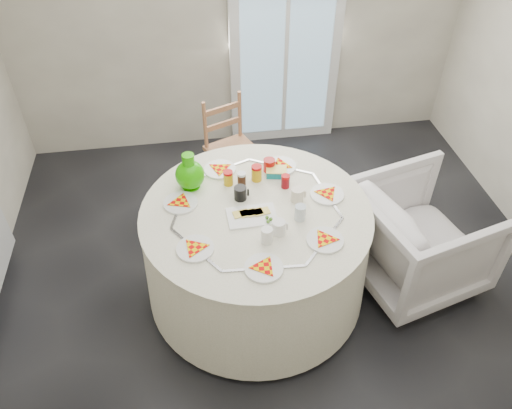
{
  "coord_description": "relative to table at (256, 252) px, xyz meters",
  "views": [
    {
      "loc": [
        -0.51,
        -2.2,
        2.8
      ],
      "look_at": [
        -0.16,
        0.05,
        0.8
      ],
      "focal_mm": 35.0,
      "sensor_mm": 36.0,
      "label": 1
    }
  ],
  "objects": [
    {
      "name": "floor",
      "position": [
        0.16,
        -0.05,
        -0.38
      ],
      "size": [
        4.0,
        4.0,
        0.0
      ],
      "primitive_type": "plane",
      "color": "black",
      "rests_on": "ground"
    },
    {
      "name": "wall_back",
      "position": [
        0.16,
        1.95,
        0.93
      ],
      "size": [
        4.0,
        0.02,
        2.6
      ],
      "primitive_type": "cube",
      "color": "#BCB5A3",
      "rests_on": "floor"
    },
    {
      "name": "glass_door",
      "position": [
        0.56,
        1.9,
        0.68
      ],
      "size": [
        1.0,
        0.08,
        2.1
      ],
      "primitive_type": "cube",
      "color": "silver",
      "rests_on": "floor"
    },
    {
      "name": "table",
      "position": [
        0.0,
        0.0,
        0.0
      ],
      "size": [
        1.48,
        1.48,
        0.75
      ],
      "primitive_type": "cylinder",
      "color": "white",
      "rests_on": "floor"
    },
    {
      "name": "wooden_chair",
      "position": [
        -0.02,
        1.13,
        0.09
      ],
      "size": [
        0.49,
        0.48,
        0.85
      ],
      "primitive_type": null,
      "rotation": [
        0.0,
        0.0,
        0.4
      ],
      "color": "#AE784A",
      "rests_on": "floor"
    },
    {
      "name": "armchair",
      "position": [
        1.13,
        -0.03,
        0.02
      ],
      "size": [
        0.95,
        0.99,
        0.84
      ],
      "primitive_type": "imported",
      "rotation": [
        0.0,
        0.0,
        1.83
      ],
      "color": "silver",
      "rests_on": "floor"
    },
    {
      "name": "place_settings",
      "position": [
        0.0,
        0.0,
        0.4
      ],
      "size": [
        1.5,
        1.5,
        0.02
      ],
      "primitive_type": null,
      "rotation": [
        0.0,
        0.0,
        -0.36
      ],
      "color": "silver",
      "rests_on": "table"
    },
    {
      "name": "jar_cluster",
      "position": [
        0.03,
        0.24,
        0.45
      ],
      "size": [
        0.42,
        0.22,
        0.12
      ],
      "primitive_type": null,
      "rotation": [
        0.0,
        0.0,
        -0.03
      ],
      "color": "#906A13",
      "rests_on": "table"
    },
    {
      "name": "butter_tub",
      "position": [
        0.19,
        0.33,
        0.41
      ],
      "size": [
        0.15,
        0.12,
        0.05
      ],
      "primitive_type": "cube",
      "rotation": [
        0.0,
        0.0,
        -0.2
      ],
      "color": "#0E8088",
      "rests_on": "table"
    },
    {
      "name": "green_pitcher",
      "position": [
        -0.38,
        0.3,
        0.49
      ],
      "size": [
        0.22,
        0.22,
        0.24
      ],
      "primitive_type": null,
      "rotation": [
        0.0,
        0.0,
        0.2
      ],
      "color": "#23AD01",
      "rests_on": "table"
    },
    {
      "name": "cheese_platter",
      "position": [
        -0.03,
        -0.05,
        0.4
      ],
      "size": [
        0.3,
        0.2,
        0.04
      ],
      "primitive_type": null,
      "rotation": [
        0.0,
        0.0,
        0.03
      ],
      "color": "silver",
      "rests_on": "table"
    },
    {
      "name": "mugs_glasses",
      "position": [
        0.1,
        0.01,
        0.44
      ],
      "size": [
        0.77,
        0.77,
        0.11
      ],
      "primitive_type": null,
      "rotation": [
        0.0,
        0.0,
        0.38
      ],
      "color": "#A1A1A1",
      "rests_on": "table"
    }
  ]
}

